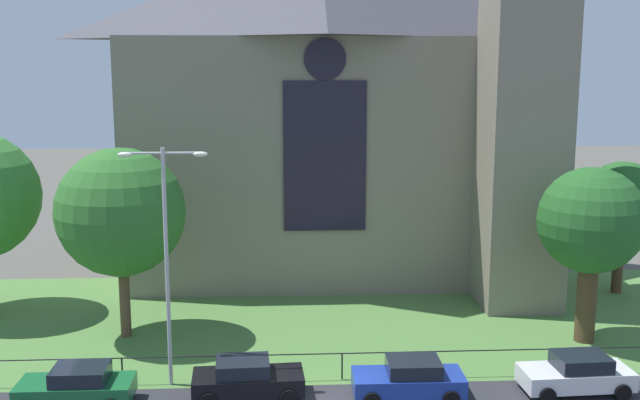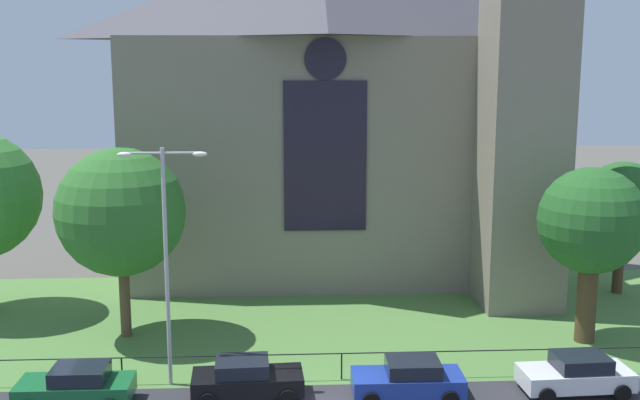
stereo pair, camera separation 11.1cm
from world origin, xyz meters
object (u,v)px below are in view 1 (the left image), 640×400
at_px(parked_car_black, 247,379).
at_px(parked_car_white, 577,374).
at_px(streetlamp_near, 166,240).
at_px(parked_car_green, 77,386).
at_px(church_building, 332,103).
at_px(tree_right_near, 591,222).
at_px(tree_right_far, 622,202).
at_px(parked_car_blue, 409,379).
at_px(tree_left_near, 121,212).

relative_size(parked_car_black, parked_car_white, 1.00).
height_order(streetlamp_near, parked_car_green, streetlamp_near).
distance_m(church_building, tree_right_near, 17.43).
bearing_deg(tree_right_near, parked_car_black, -161.30).
bearing_deg(tree_right_near, tree_right_far, 56.53).
bearing_deg(parked_car_white, church_building, -68.64).
height_order(tree_right_far, parked_car_black, tree_right_far).
bearing_deg(parked_car_blue, streetlamp_near, -9.84).
distance_m(tree_left_near, tree_right_near, 21.22).
height_order(church_building, parked_car_green, church_building).
bearing_deg(tree_left_near, parked_car_blue, -31.23).
bearing_deg(church_building, parked_car_white, -65.94).
bearing_deg(tree_right_near, parked_car_green, -165.65).
xyz_separation_m(church_building, streetlamp_near, (-7.59, -16.73, -4.38)).
distance_m(parked_car_green, parked_car_black, 6.28).
xyz_separation_m(parked_car_blue, parked_car_white, (6.54, 0.13, 0.00)).
height_order(tree_right_far, parked_car_white, tree_right_far).
distance_m(parked_car_green, parked_car_white, 18.98).
bearing_deg(parked_car_green, tree_left_near, -92.72).
xyz_separation_m(streetlamp_near, parked_car_black, (3.07, -1.35, -5.15)).
relative_size(tree_right_near, parked_car_green, 1.92).
distance_m(church_building, tree_right_far, 17.29).
bearing_deg(tree_left_near, parked_car_green, -92.92).
bearing_deg(parked_car_blue, parked_car_green, 0.61).
height_order(church_building, tree_left_near, church_building).
bearing_deg(parked_car_black, streetlamp_near, 153.36).
height_order(tree_left_near, tree_right_near, tree_left_near).
relative_size(streetlamp_near, parked_car_green, 2.24).
height_order(parked_car_black, parked_car_blue, same).
relative_size(tree_left_near, streetlamp_near, 0.94).
distance_m(tree_right_far, parked_car_blue, 19.37).
bearing_deg(parked_car_blue, tree_right_near, -148.02).
bearing_deg(parked_car_green, church_building, -120.18).
height_order(tree_right_near, parked_car_white, tree_right_near).
relative_size(parked_car_green, parked_car_white, 0.98).
bearing_deg(church_building, tree_left_near, -133.15).
bearing_deg(parked_car_green, streetlamp_near, -151.91).
xyz_separation_m(tree_right_far, parked_car_green, (-26.31, -12.76, -4.40)).
relative_size(tree_right_far, parked_car_blue, 1.74).
distance_m(tree_left_near, parked_car_black, 10.48).
bearing_deg(parked_car_blue, tree_left_near, -30.56).
xyz_separation_m(streetlamp_near, parked_car_white, (15.77, -1.59, -5.15)).
relative_size(church_building, parked_car_green, 6.18).
bearing_deg(streetlamp_near, parked_car_green, -152.11).
relative_size(parked_car_green, parked_car_black, 0.98).
relative_size(parked_car_green, parked_car_blue, 1.00).
xyz_separation_m(tree_right_far, parked_car_white, (-7.33, -12.65, -4.40)).
xyz_separation_m(church_building, tree_left_near, (-10.43, -11.12, -4.37)).
distance_m(parked_car_black, parked_car_white, 12.71).
distance_m(streetlamp_near, parked_car_black, 6.14).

